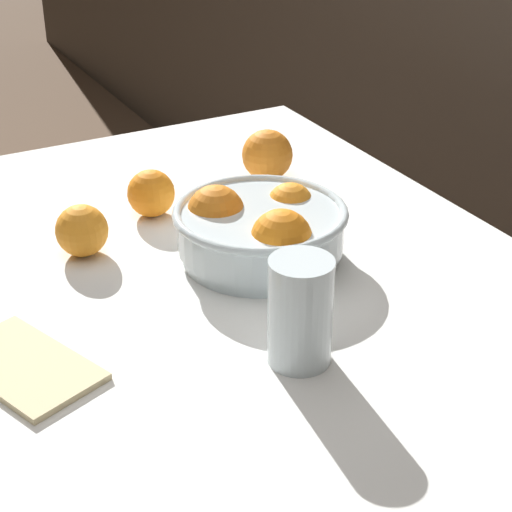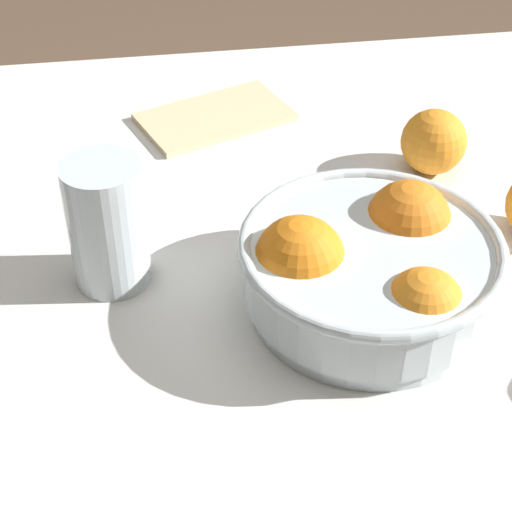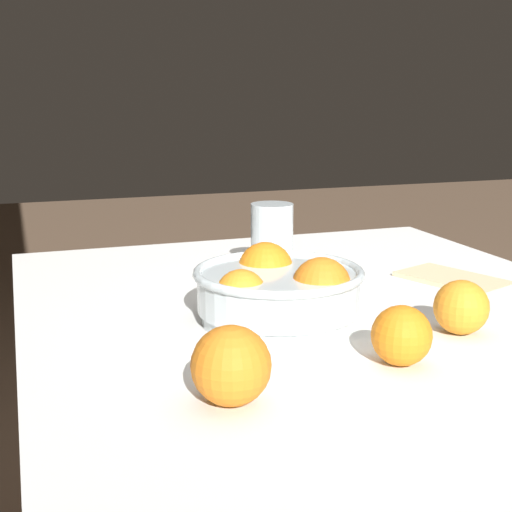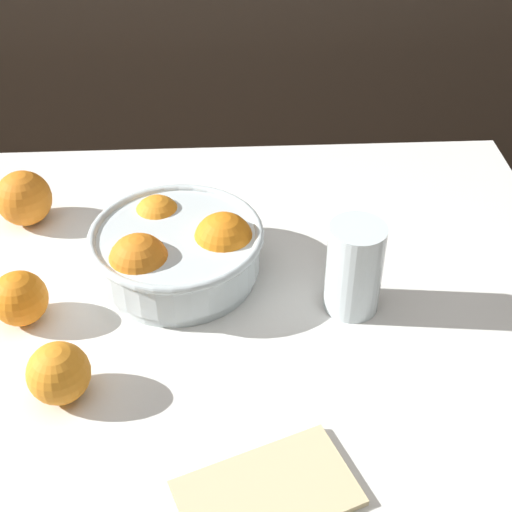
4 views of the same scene
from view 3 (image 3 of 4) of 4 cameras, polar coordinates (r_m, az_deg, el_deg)
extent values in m
cube|color=white|center=(1.04, 6.60, -5.35)|extent=(1.09, 0.88, 0.03)
cylinder|color=#936B47|center=(1.74, 10.88, -10.32)|extent=(0.05, 0.05, 0.69)
cylinder|color=#936B47|center=(1.54, -15.56, -13.86)|extent=(0.05, 0.05, 0.69)
cylinder|color=silver|center=(0.99, 1.79, -4.74)|extent=(0.21, 0.21, 0.02)
cylinder|color=silver|center=(0.98, 1.80, -2.80)|extent=(0.22, 0.22, 0.05)
torus|color=silver|center=(0.97, 1.81, -1.33)|extent=(0.24, 0.24, 0.01)
sphere|color=orange|center=(1.04, 0.77, -1.11)|extent=(0.08, 0.08, 0.08)
sphere|color=orange|center=(0.93, -1.20, -3.14)|extent=(0.07, 0.07, 0.07)
sphere|color=orange|center=(0.95, 5.25, -2.48)|extent=(0.08, 0.08, 0.08)
cylinder|color=#F4A314|center=(1.21, 1.28, 0.78)|extent=(0.06, 0.06, 0.11)
cylinder|color=silver|center=(1.21, 1.28, 1.23)|extent=(0.07, 0.07, 0.13)
sphere|color=orange|center=(0.73, -2.01, -8.75)|extent=(0.08, 0.08, 0.08)
sphere|color=orange|center=(0.97, 16.10, -3.96)|extent=(0.07, 0.07, 0.07)
sphere|color=orange|center=(0.85, 11.56, -6.26)|extent=(0.07, 0.07, 0.07)
cube|color=beige|center=(1.24, 15.52, -1.80)|extent=(0.20, 0.16, 0.01)
camera|label=1|loc=(1.98, 6.23, 20.42)|focal=60.00mm
camera|label=2|loc=(1.11, -32.80, 22.64)|focal=60.00mm
camera|label=4|loc=(1.49, 32.42, 23.95)|focal=50.00mm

